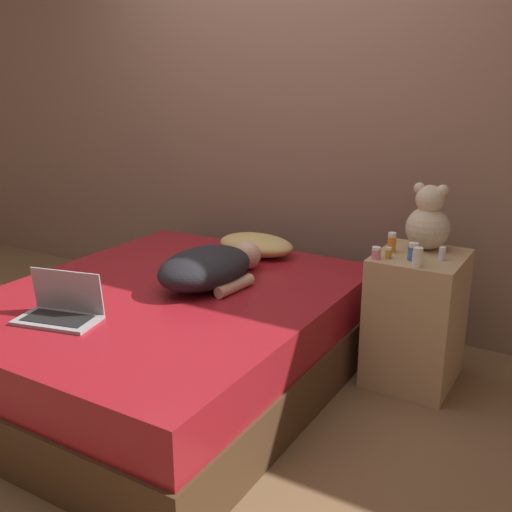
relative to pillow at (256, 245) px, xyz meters
name	(u,v)px	position (x,y,z in m)	size (l,w,h in m)	color
ground_plane	(171,380)	(-0.06, -0.77, -0.56)	(12.00, 12.00, 0.00)	brown
wall_back	(286,112)	(-0.06, 0.48, 0.74)	(8.00, 0.06, 2.60)	#846656
bed	(169,337)	(-0.06, -0.77, -0.31)	(1.60, 1.94, 0.50)	#4C331E
nightstand	(416,318)	(1.01, -0.10, -0.22)	(0.42, 0.47, 0.68)	tan
pillow	(256,245)	(0.00, 0.00, 0.00)	(0.47, 0.30, 0.12)	tan
person_lying	(209,267)	(0.06, -0.57, 0.03)	(0.43, 0.73, 0.20)	black
laptop	(61,309)	(-0.24, -1.27, -0.01)	(0.39, 0.28, 0.21)	#9E9EA3
teddy_bear	(428,221)	(1.00, 0.02, 0.27)	(0.22, 0.22, 0.34)	beige
bottle_pink	(376,253)	(0.84, -0.28, 0.15)	(0.04, 0.04, 0.06)	pink
bottle_blue	(413,252)	(1.00, -0.21, 0.16)	(0.05, 0.05, 0.09)	#3866B2
bottle_clear	(442,254)	(1.12, -0.13, 0.15)	(0.03, 0.03, 0.06)	silver
bottle_orange	(392,243)	(0.87, -0.13, 0.17)	(0.04, 0.04, 0.10)	orange
bottle_amber	(389,253)	(0.89, -0.24, 0.15)	(0.03, 0.03, 0.06)	gold
bottle_white	(418,257)	(1.04, -0.28, 0.16)	(0.05, 0.05, 0.09)	white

